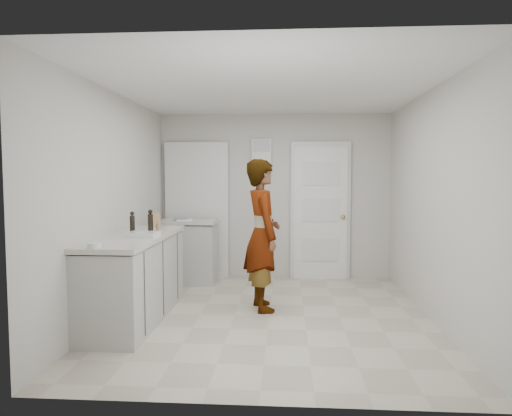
# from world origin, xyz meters

# --- Properties ---
(ground) EXTENTS (4.00, 4.00, 0.00)m
(ground) POSITION_xyz_m (0.00, 0.00, 0.00)
(ground) COLOR #ADA291
(ground) RESTS_ON ground
(room_shell) EXTENTS (4.00, 4.00, 4.00)m
(room_shell) POSITION_xyz_m (-0.17, 1.95, 1.02)
(room_shell) COLOR beige
(room_shell) RESTS_ON ground
(main_counter) EXTENTS (0.64, 1.96, 0.93)m
(main_counter) POSITION_xyz_m (-1.45, -0.20, 0.43)
(main_counter) COLOR #B9B9B5
(main_counter) RESTS_ON ground
(side_counter) EXTENTS (0.84, 0.61, 0.93)m
(side_counter) POSITION_xyz_m (-1.25, 1.55, 0.43)
(side_counter) COLOR #B9B9B5
(side_counter) RESTS_ON ground
(person) EXTENTS (0.59, 0.74, 1.76)m
(person) POSITION_xyz_m (-0.09, 0.28, 0.88)
(person) COLOR silver
(person) RESTS_ON ground
(cake_mix_box) EXTENTS (0.12, 0.09, 0.18)m
(cake_mix_box) POSITION_xyz_m (-1.44, 0.55, 1.01)
(cake_mix_box) COLOR #A38151
(cake_mix_box) RESTS_ON main_counter
(spice_jar) EXTENTS (0.05, 0.05, 0.08)m
(spice_jar) POSITION_xyz_m (-1.32, 0.26, 0.96)
(spice_jar) COLOR #A3815D
(spice_jar) RESTS_ON main_counter
(oil_cruet_a) EXTENTS (0.06, 0.06, 0.25)m
(oil_cruet_a) POSITION_xyz_m (-1.40, 0.20, 1.04)
(oil_cruet_a) COLOR black
(oil_cruet_a) RESTS_ON main_counter
(oil_cruet_b) EXTENTS (0.06, 0.06, 0.25)m
(oil_cruet_b) POSITION_xyz_m (-1.51, -0.11, 1.04)
(oil_cruet_b) COLOR black
(oil_cruet_b) RESTS_ON main_counter
(baking_dish) EXTENTS (0.33, 0.24, 0.05)m
(baking_dish) POSITION_xyz_m (-1.31, -0.35, 0.95)
(baking_dish) COLOR silver
(baking_dish) RESTS_ON main_counter
(egg_bowl) EXTENTS (0.12, 0.12, 0.05)m
(egg_bowl) POSITION_xyz_m (-1.51, -1.10, 0.95)
(egg_bowl) COLOR silver
(egg_bowl) RESTS_ON main_counter
(papers) EXTENTS (0.30, 0.34, 0.01)m
(papers) POSITION_xyz_m (-1.29, 1.48, 0.93)
(papers) COLOR white
(papers) RESTS_ON side_counter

